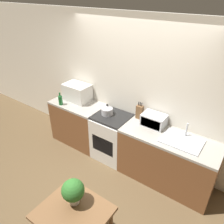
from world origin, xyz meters
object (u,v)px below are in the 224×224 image
at_px(toaster_oven, 154,120).
at_px(dining_table, 74,218).
at_px(stove_range, 112,137).
at_px(kettle, 107,110).
at_px(bottle, 60,100).
at_px(microwave, 77,92).

relative_size(toaster_oven, dining_table, 0.51).
height_order(stove_range, dining_table, stove_range).
bearing_deg(dining_table, kettle, 114.90).
bearing_deg(bottle, kettle, 13.05).
bearing_deg(microwave, kettle, -7.82).
relative_size(kettle, dining_table, 0.28).
distance_m(bottle, toaster_oven, 1.84).
distance_m(stove_range, kettle, 0.55).
bearing_deg(stove_range, kettle, -178.23).
relative_size(kettle, microwave, 0.40).
relative_size(microwave, toaster_oven, 1.36).
relative_size(microwave, dining_table, 0.69).
distance_m(stove_range, bottle, 1.23).
xyz_separation_m(toaster_oven, dining_table, (-0.04, -1.87, -0.37)).
height_order(stove_range, microwave, microwave).
distance_m(kettle, microwave, 0.84).
bearing_deg(stove_range, bottle, -168.09).
bearing_deg(microwave, dining_table, -48.37).
height_order(bottle, toaster_oven, bottle).
bearing_deg(stove_range, toaster_oven, 11.67).
relative_size(microwave, bottle, 2.07).
bearing_deg(kettle, microwave, 172.18).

